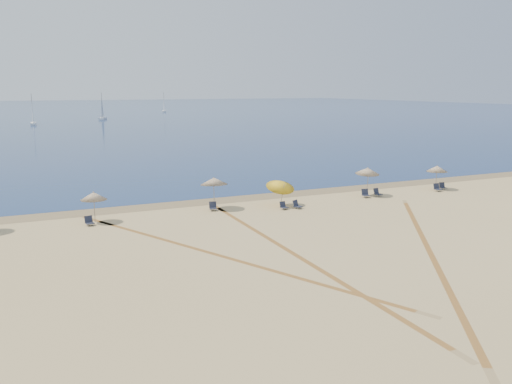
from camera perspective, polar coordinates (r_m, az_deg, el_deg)
ground at (r=26.14m, az=18.45°, el=-10.66°), size 160.00×160.00×0.00m
ocean at (r=243.43m, az=-20.24°, el=8.32°), size 500.00×500.00×0.00m
wet_sand at (r=45.90m, az=-2.03°, el=-0.70°), size 500.00×500.00×0.00m
umbrella_1 at (r=39.20m, az=-17.22°, el=-0.42°), size 1.86×1.86×2.26m
umbrella_2 at (r=41.77m, az=-4.58°, el=1.19°), size 2.20×2.23×2.57m
umbrella_3 at (r=42.67m, az=2.70°, el=0.84°), size 2.33×2.38×2.47m
umbrella_4 at (r=47.76m, az=12.02°, el=2.25°), size 2.13×2.16×2.60m
umbrella_5 at (r=52.61m, az=19.06°, el=2.41°), size 1.96×1.96×2.32m
chair_2 at (r=38.72m, az=-17.66°, el=-3.05°), size 0.67×0.74×0.66m
chair_3 at (r=41.50m, az=-4.70°, el=-1.60°), size 0.70×0.78×0.68m
chair_4 at (r=41.81m, az=3.00°, el=-1.52°), size 0.57×0.65×0.61m
chair_5 at (r=42.15m, az=4.47°, el=-1.40°), size 0.78×0.82×0.67m
chair_6 at (r=47.31m, az=11.81°, el=-0.18°), size 0.75×0.83×0.73m
chair_7 at (r=48.11m, az=13.04°, el=-0.07°), size 0.67×0.75×0.69m
chair_8 at (r=51.95m, az=19.09°, el=0.43°), size 0.65×0.74×0.71m
chair_9 at (r=53.07m, az=19.61°, el=0.59°), size 0.66×0.73×0.65m
sailboat_0 at (r=150.33m, az=-23.09°, el=7.66°), size 1.59×5.44×8.02m
sailboat_1 at (r=168.31m, az=-16.36°, el=8.39°), size 3.14×5.61×8.13m
sailboat_3 at (r=216.10m, az=-9.97°, el=9.18°), size 2.49×5.44×7.85m
tire_tracks at (r=31.56m, az=5.38°, el=-6.31°), size 50.98×44.70×0.00m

